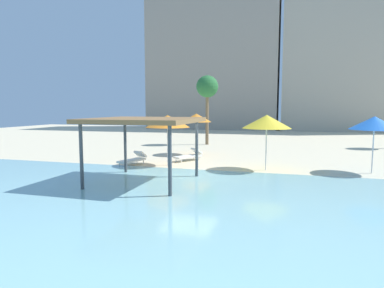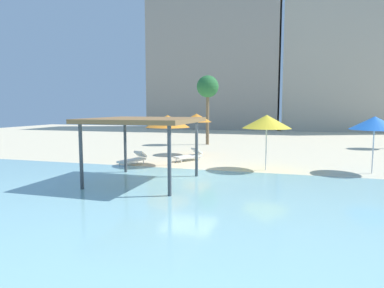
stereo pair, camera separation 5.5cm
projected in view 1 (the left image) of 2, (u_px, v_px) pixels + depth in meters
ground_plane at (189, 176)px, 15.91m from camera, size 80.00×80.00×0.00m
lagoon_water at (143, 206)px, 10.89m from camera, size 44.00×13.50×0.04m
shade_pavilion at (144, 122)px, 14.10m from camera, size 4.35×4.35×2.79m
beach_umbrella_blue_0 at (374, 123)px, 16.22m from camera, size 2.34×2.34×2.81m
beach_umbrella_yellow_1 at (267, 122)px, 17.06m from camera, size 2.49×2.49×2.86m
beach_umbrella_orange_2 at (168, 121)px, 18.47m from camera, size 2.45×2.45×2.82m
beach_umbrella_orange_3 at (196, 118)px, 22.85m from camera, size 2.07×2.07×2.82m
lounge_chair_0 at (190, 155)px, 20.46m from camera, size 1.52×1.92×0.74m
lounge_chair_2 at (134, 159)px, 18.95m from camera, size 1.09×1.99×0.74m
palm_tree_1 at (207, 88)px, 28.94m from camera, size 1.90×1.90×6.00m
hotel_block_0 at (214, 60)px, 52.01m from camera, size 19.50×9.02×21.24m
hotel_block_1 at (354, 54)px, 46.79m from camera, size 19.25×8.86×21.44m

